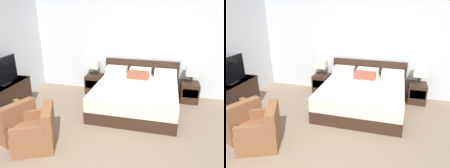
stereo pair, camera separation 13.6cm
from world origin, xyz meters
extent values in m
plane|color=#84705B|center=(0.00, 0.00, 0.00)|extent=(9.81, 9.81, 0.00)
cube|color=silver|center=(0.00, 3.30, 1.27)|extent=(6.55, 0.06, 2.54)
cube|color=#332116|center=(0.39, 2.20, 0.14)|extent=(1.93, 1.97, 0.28)
cube|color=beige|center=(0.39, 2.20, 0.44)|extent=(1.91, 1.95, 0.32)
cube|color=#332116|center=(0.39, 3.20, 0.49)|extent=(2.01, 0.05, 0.97)
cube|color=beige|center=(-0.26, 3.01, 0.70)|extent=(0.57, 0.28, 0.20)
cube|color=beige|center=(0.39, 3.01, 0.70)|extent=(0.57, 0.28, 0.20)
cube|color=beige|center=(1.04, 3.01, 0.70)|extent=(0.57, 0.28, 0.20)
cube|color=brown|center=(0.36, 2.74, 0.69)|extent=(0.54, 0.22, 0.18)
cube|color=#332116|center=(-0.91, 2.97, 0.26)|extent=(0.44, 0.47, 0.51)
cube|color=black|center=(-0.91, 2.74, 0.31)|extent=(0.37, 0.01, 0.23)
cube|color=#332116|center=(1.69, 2.97, 0.26)|extent=(0.44, 0.47, 0.51)
cube|color=black|center=(1.69, 2.74, 0.31)|extent=(0.37, 0.01, 0.23)
cylinder|color=#332D28|center=(-0.91, 2.97, 0.52)|extent=(0.11, 0.11, 0.02)
cylinder|color=#332D28|center=(-0.91, 2.97, 0.63)|extent=(0.02, 0.02, 0.19)
cube|color=beige|center=(-0.91, 2.97, 0.83)|extent=(0.29, 0.29, 0.21)
cylinder|color=#332D28|center=(1.69, 2.97, 0.52)|extent=(0.11, 0.11, 0.02)
cylinder|color=#332D28|center=(1.69, 2.97, 0.63)|extent=(0.02, 0.02, 0.19)
cube|color=beige|center=(1.69, 2.97, 0.83)|extent=(0.29, 0.29, 0.21)
cube|color=#332116|center=(-2.43, 1.20, 0.37)|extent=(0.44, 1.32, 0.73)
cube|color=#382419|center=(-2.43, 1.20, 0.72)|extent=(0.45, 1.36, 0.02)
cube|color=black|center=(-2.43, 1.24, 0.74)|extent=(0.18, 0.27, 0.02)
cube|color=black|center=(-2.43, 1.24, 1.04)|extent=(0.04, 0.88, 0.59)
cube|color=black|center=(-2.41, 1.24, 1.04)|extent=(0.01, 0.86, 0.57)
cube|color=brown|center=(-1.77, 0.51, 0.20)|extent=(0.88, 0.88, 0.40)
cube|color=brown|center=(-1.52, 0.41, 0.58)|extent=(0.40, 0.69, 0.36)
cube|color=brown|center=(-1.66, 0.78, 0.49)|extent=(0.61, 0.32, 0.18)
cube|color=brown|center=(-1.15, 0.28, 0.20)|extent=(0.90, 0.90, 0.40)
cube|color=brown|center=(-0.90, 0.40, 0.58)|extent=(0.43, 0.68, 0.36)
cube|color=brown|center=(-1.02, 0.02, 0.49)|extent=(0.60, 0.35, 0.18)
cube|color=brown|center=(-1.27, 0.55, 0.49)|extent=(0.60, 0.35, 0.18)
camera|label=1|loc=(1.01, -2.58, 2.48)|focal=35.00mm
camera|label=2|loc=(1.14, -2.55, 2.48)|focal=35.00mm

